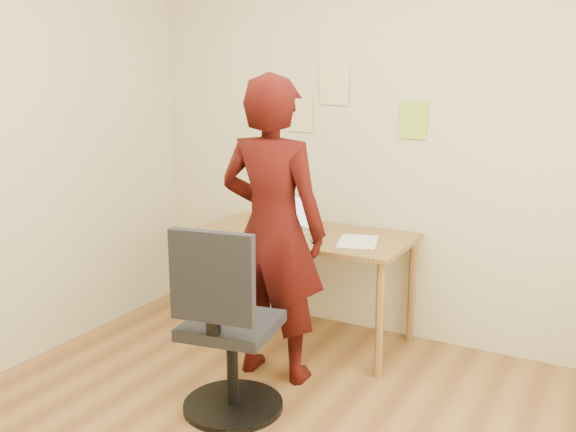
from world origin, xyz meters
The scene contains 10 objects.
room centered at (0.00, 0.00, 1.35)m, with size 3.58×3.58×2.78m.
desk centered at (-0.38, 1.38, 0.65)m, with size 1.40×0.70×0.74m.
laptop centered at (-0.49, 1.38, 0.79)m, with size 0.39×0.37×0.22m.
paper_sheet centered at (0.02, 1.34, 0.74)m, with size 0.23×0.33×0.00m, color white.
phone centered at (-0.22, 1.21, 0.75)m, with size 0.13×0.14×0.01m.
wall_note_left centered at (-0.61, 1.74, 1.51)m, with size 0.21×0.00×0.30m, color #E4C688.
wall_note_mid centered at (-0.34, 1.74, 1.71)m, with size 0.21×0.00×0.30m, color #E4C688.
wall_note_right centered at (0.21, 1.74, 1.47)m, with size 0.18×0.00×0.24m, color #9EDC31.
office_chair centered at (-0.27, 0.29, 0.44)m, with size 0.54×0.55×1.04m.
person centered at (-0.30, 0.82, 0.89)m, with size 0.65×0.43×1.78m, color #330907.
Camera 1 is at (1.49, -2.27, 1.79)m, focal length 40.00 mm.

